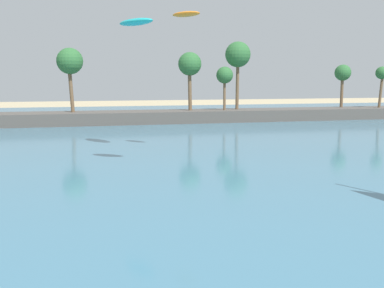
% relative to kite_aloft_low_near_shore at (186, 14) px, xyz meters
% --- Properties ---
extents(sea, '(220.00, 92.70, 0.06)m').
position_rel_kite_aloft_low_near_shore_xyz_m(sea, '(-6.54, 20.16, -11.84)').
color(sea, teal).
rests_on(sea, ground).
extents(palm_headland, '(106.59, 6.77, 13.07)m').
position_rel_kite_aloft_low_near_shore_xyz_m(palm_headland, '(-8.31, 26.58, -8.83)').
color(palm_headland, '#514C47').
rests_on(palm_headland, ground).
extents(kite_aloft_low_near_shore, '(2.56, 2.59, 0.53)m').
position_rel_kite_aloft_low_near_shore_xyz_m(kite_aloft_low_near_shore, '(0.00, 0.00, 0.00)').
color(kite_aloft_low_near_shore, orange).
extents(kite_aloft_drifting_left, '(3.51, 4.22, 0.59)m').
position_rel_kite_aloft_low_near_shore_xyz_m(kite_aloft_drifting_left, '(-4.03, 1.83, -0.53)').
color(kite_aloft_drifting_left, '#1EADB2').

